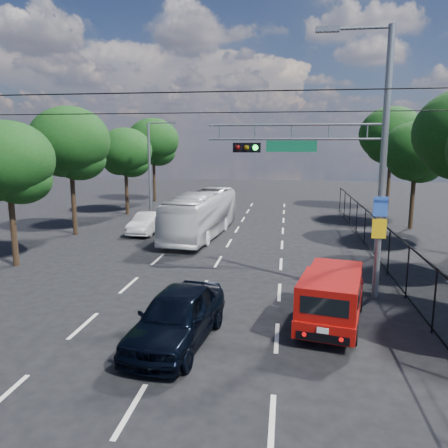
% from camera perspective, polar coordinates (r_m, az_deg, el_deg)
% --- Properties ---
extents(ground, '(120.00, 120.00, 0.00)m').
position_cam_1_polar(ground, '(10.31, -12.09, -22.68)').
color(ground, black).
rests_on(ground, ground).
extents(lane_markings, '(6.12, 38.00, 0.01)m').
position_cam_1_polar(lane_markings, '(22.97, 0.01, -3.61)').
color(lane_markings, beige).
rests_on(lane_markings, ground).
extents(signal_mast, '(6.43, 0.39, 9.50)m').
position_cam_1_polar(signal_mast, '(16.18, 15.89, 8.83)').
color(signal_mast, slate).
rests_on(signal_mast, ground).
extents(streetlight_left, '(2.09, 0.22, 7.08)m').
position_cam_1_polar(streetlight_left, '(31.56, -9.42, 7.34)').
color(streetlight_left, slate).
rests_on(streetlight_left, ground).
extents(utility_wires, '(22.00, 5.04, 0.74)m').
position_cam_1_polar(utility_wires, '(17.26, -2.53, 15.91)').
color(utility_wires, black).
rests_on(utility_wires, ground).
extents(fence_right, '(0.06, 34.03, 2.00)m').
position_cam_1_polar(fence_right, '(21.20, 20.07, -2.60)').
color(fence_right, black).
rests_on(fence_right, ground).
extents(tree_right_d, '(4.32, 4.32, 7.02)m').
position_cam_1_polar(tree_right_d, '(31.19, 23.79, 8.24)').
color(tree_right_d, black).
rests_on(tree_right_d, ground).
extents(tree_right_e, '(5.28, 5.28, 8.58)m').
position_cam_1_polar(tree_right_e, '(39.00, 21.06, 10.30)').
color(tree_right_e, black).
rests_on(tree_right_e, ground).
extents(tree_left_b, '(4.08, 4.08, 6.63)m').
position_cam_1_polar(tree_left_b, '(21.92, -26.32, 6.75)').
color(tree_left_b, black).
rests_on(tree_left_b, ground).
extents(tree_left_c, '(4.80, 4.80, 7.80)m').
position_cam_1_polar(tree_left_c, '(28.22, -19.40, 9.49)').
color(tree_left_c, black).
rests_on(tree_left_c, ground).
extents(tree_left_d, '(4.20, 4.20, 6.83)m').
position_cam_1_polar(tree_left_d, '(35.39, -12.74, 8.81)').
color(tree_left_d, black).
rests_on(tree_left_d, ground).
extents(tree_left_e, '(4.92, 4.92, 7.99)m').
position_cam_1_polar(tree_left_e, '(43.01, -9.20, 10.26)').
color(tree_left_e, black).
rests_on(tree_left_e, ground).
extents(red_pickup, '(2.56, 4.88, 1.73)m').
position_cam_1_polar(red_pickup, '(14.21, 13.94, -9.04)').
color(red_pickup, black).
rests_on(red_pickup, ground).
extents(navy_hatchback, '(2.42, 4.82, 1.57)m').
position_cam_1_polar(navy_hatchback, '(12.66, -6.16, -11.93)').
color(navy_hatchback, black).
rests_on(navy_hatchback, ground).
extents(white_bus, '(3.09, 9.83, 2.69)m').
position_cam_1_polar(white_bus, '(26.68, -2.95, 1.30)').
color(white_bus, silver).
rests_on(white_bus, ground).
extents(white_van, '(1.58, 4.00, 1.30)m').
position_cam_1_polar(white_van, '(27.98, -9.99, 0.13)').
color(white_van, silver).
rests_on(white_van, ground).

